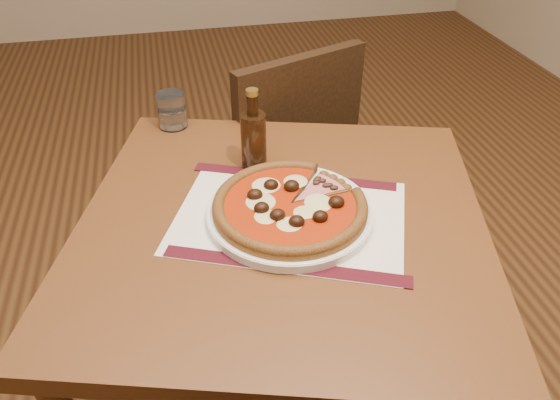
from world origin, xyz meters
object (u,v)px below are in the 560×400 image
Objects in this scene: plate at (290,213)px; bottle at (254,138)px; table at (282,256)px; pizza at (290,205)px; chair_far at (279,161)px; water_glass at (172,110)px.

bottle is (-0.04, 0.20, 0.06)m from plate.
pizza reaches higher than table.
table is 0.63m from chair_far.
water_glass is at bearing 115.01° from plate.
chair_far is 9.96× the size of water_glass.
chair_far reaches higher than plate.
chair_far is at bearing 79.59° from plate.
plate is at bearing -79.95° from bottle.
water_glass is 0.47× the size of bottle.
bottle is at bearing 100.05° from plate.
chair_far is 2.88× the size of pizza.
chair_far is 0.46m from water_glass.
chair_far reaches higher than table.
table is 11.29× the size of water_glass.
pizza is 1.62× the size of bottle.
bottle is (-0.03, 0.20, 0.04)m from pizza.
table is 5.28× the size of bottle.
table is 0.27m from bottle.
plate is 0.48m from water_glass.
table is 0.13m from pizza.
table is 0.11m from plate.
table is at bearing -84.23° from bottle.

